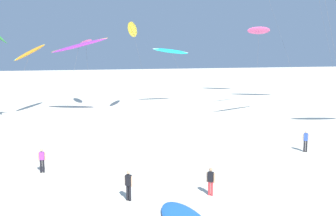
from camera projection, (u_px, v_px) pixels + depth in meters
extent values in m
cone|color=#287533|center=(0.00, 38.00, 43.45)|extent=(1.87, 0.72, 1.69)
ellipsoid|color=yellow|center=(133.00, 30.00, 51.49)|extent=(2.99, 7.84, 2.16)
ellipsoid|color=purple|center=(133.00, 30.00, 51.48)|extent=(2.31, 7.86, 1.82)
cylinder|color=#4C4C51|center=(143.00, 73.00, 51.39)|extent=(2.11, 2.34, 10.24)
ellipsoid|color=#EA5193|center=(86.00, 42.00, 56.13)|extent=(1.93, 6.32, 0.89)
ellipsoid|color=white|center=(86.00, 42.00, 56.13)|extent=(1.15, 6.35, 0.38)
cylinder|color=#4C4C51|center=(88.00, 76.00, 54.98)|extent=(0.18, 3.81, 8.86)
ellipsoid|color=#EA5193|center=(259.00, 30.00, 54.63)|extent=(4.68, 3.00, 1.10)
ellipsoid|color=blue|center=(259.00, 30.00, 54.63)|extent=(4.50, 2.50, 0.42)
cylinder|color=#4C4C51|center=(257.00, 71.00, 54.05)|extent=(1.45, 2.42, 10.32)
ellipsoid|color=#19B2B7|center=(171.00, 51.00, 59.35)|extent=(5.54, 1.95, 1.37)
ellipsoid|color=white|center=(171.00, 51.00, 59.34)|extent=(5.57, 1.33, 0.98)
cylinder|color=#4C4C51|center=(184.00, 80.00, 57.64)|extent=(2.43, 5.37, 7.58)
ellipsoid|color=orange|center=(30.00, 52.00, 50.70)|extent=(4.25, 7.21, 2.58)
ellipsoid|color=#19B2B7|center=(30.00, 52.00, 50.69)|extent=(3.65, 6.97, 2.26)
cylinder|color=#4C4C51|center=(18.00, 88.00, 46.34)|extent=(2.48, 9.63, 7.53)
cylinder|color=#4C4C51|center=(329.00, 47.00, 56.20)|extent=(2.06, 4.18, 16.46)
cylinder|color=#4C4C51|center=(334.00, 48.00, 37.77)|extent=(0.08, 6.23, 16.22)
ellipsoid|color=purple|center=(79.00, 45.00, 49.58)|extent=(7.22, 5.49, 2.38)
ellipsoid|color=yellow|center=(79.00, 45.00, 49.57)|extent=(6.77, 4.58, 2.03)
cylinder|color=#4C4C51|center=(72.00, 83.00, 47.73)|extent=(2.13, 4.59, 8.33)
cylinder|color=#4C4C51|center=(284.00, 45.00, 64.37)|extent=(2.54, 8.01, 17.24)
cylinder|color=red|center=(209.00, 188.00, 23.30)|extent=(0.14, 0.14, 0.80)
cylinder|color=red|center=(212.00, 189.00, 23.22)|extent=(0.14, 0.14, 0.80)
cube|color=black|center=(211.00, 177.00, 23.16)|extent=(0.35, 0.35, 0.55)
cylinder|color=tan|center=(207.00, 177.00, 23.28)|extent=(0.09, 0.09, 0.56)
cylinder|color=tan|center=(214.00, 178.00, 23.06)|extent=(0.09, 0.09, 0.56)
sphere|color=tan|center=(211.00, 170.00, 23.11)|extent=(0.21, 0.21, 0.21)
cylinder|color=black|center=(130.00, 193.00, 22.44)|extent=(0.14, 0.14, 0.84)
cylinder|color=black|center=(127.00, 193.00, 22.52)|extent=(0.14, 0.14, 0.84)
cube|color=black|center=(129.00, 180.00, 22.37)|extent=(0.35, 0.35, 0.60)
cylinder|color=tan|center=(132.00, 182.00, 22.27)|extent=(0.09, 0.09, 0.56)
cylinder|color=tan|center=(125.00, 180.00, 22.48)|extent=(0.09, 0.09, 0.56)
sphere|color=tan|center=(128.00, 172.00, 22.31)|extent=(0.21, 0.21, 0.21)
cylinder|color=black|center=(304.00, 146.00, 32.98)|extent=(0.14, 0.14, 0.91)
cylinder|color=black|center=(306.00, 146.00, 32.93)|extent=(0.14, 0.14, 0.91)
cube|color=#2D4CA5|center=(306.00, 137.00, 32.85)|extent=(0.36, 0.33, 0.60)
cylinder|color=beige|center=(303.00, 137.00, 32.92)|extent=(0.09, 0.09, 0.56)
cylinder|color=beige|center=(309.00, 138.00, 32.79)|extent=(0.09, 0.09, 0.56)
sphere|color=beige|center=(306.00, 131.00, 32.78)|extent=(0.21, 0.21, 0.21)
cylinder|color=black|center=(41.00, 166.00, 27.51)|extent=(0.14, 0.14, 0.87)
cylinder|color=black|center=(43.00, 166.00, 27.52)|extent=(0.14, 0.14, 0.87)
cube|color=purple|center=(42.00, 156.00, 27.41)|extent=(0.33, 0.25, 0.52)
cylinder|color=tan|center=(39.00, 156.00, 27.40)|extent=(0.09, 0.09, 0.56)
cylinder|color=tan|center=(45.00, 156.00, 27.43)|extent=(0.09, 0.09, 0.56)
sphere|color=tan|center=(42.00, 150.00, 27.35)|extent=(0.21, 0.21, 0.21)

